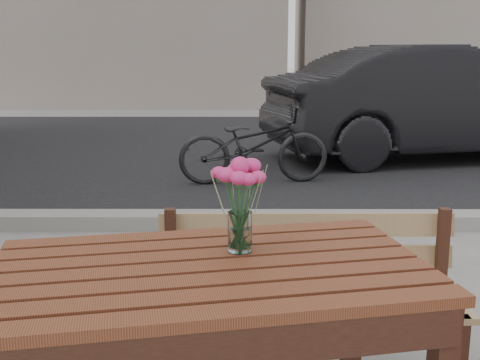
# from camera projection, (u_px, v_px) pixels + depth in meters

# --- Properties ---
(street) EXTENTS (30.00, 8.12, 0.12)m
(street) POSITION_uv_depth(u_px,v_px,m) (248.00, 172.00, 6.96)
(street) COLOR black
(street) RESTS_ON ground
(main_table) EXTENTS (1.43, 1.01, 0.81)m
(main_table) POSITION_uv_depth(u_px,v_px,m) (211.00, 306.00, 1.85)
(main_table) COLOR #582717
(main_table) RESTS_ON ground
(main_bench) EXTENTS (1.29, 0.39, 0.80)m
(main_bench) POSITION_uv_depth(u_px,v_px,m) (308.00, 280.00, 2.55)
(main_bench) COLOR #9F7D52
(main_bench) RESTS_ON ground
(main_vase) EXTENTS (0.17, 0.17, 0.31)m
(main_vase) POSITION_uv_depth(u_px,v_px,m) (240.00, 193.00, 1.90)
(main_vase) COLOR white
(main_vase) RESTS_ON main_table
(parked_car) EXTENTS (4.72, 2.50, 1.48)m
(parked_car) POSITION_uv_depth(u_px,v_px,m) (439.00, 102.00, 7.90)
(parked_car) COLOR black
(parked_car) RESTS_ON ground
(bicycle) EXTENTS (1.68, 0.77, 0.85)m
(bicycle) POSITION_uv_depth(u_px,v_px,m) (254.00, 144.00, 6.47)
(bicycle) COLOR black
(bicycle) RESTS_ON ground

